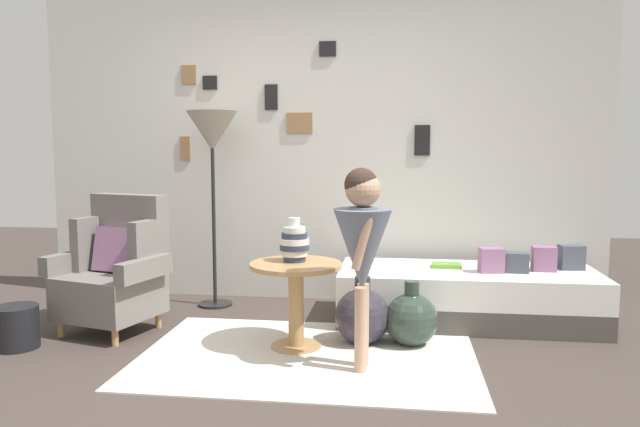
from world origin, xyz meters
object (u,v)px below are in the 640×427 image
armchair (116,270)px  demijohn_near (362,316)px  floor_lamp (212,138)px  side_table (296,287)px  vase_striped (294,243)px  demijohn_far (411,319)px  person_child (362,241)px  book_on_daybed (447,265)px  magazine_basket (17,327)px  daybed (467,296)px

armchair → demijohn_near: 1.79m
floor_lamp → side_table: bearing=-49.0°
armchair → floor_lamp: floor_lamp is taller
vase_striped → demijohn_far: bearing=7.2°
demijohn_near → demijohn_far: 0.33m
person_child → book_on_daybed: size_ratio=5.43×
side_table → magazine_basket: bearing=-172.5°
vase_striped → daybed: bearing=30.8°
person_child → vase_striped: bearing=139.8°
person_child → demijohn_near: bearing=93.1°
armchair → book_on_daybed: 2.44m
side_table → demijohn_near: bearing=19.0°
book_on_daybed → daybed: bearing=-24.9°
side_table → vase_striped: bearing=108.3°
vase_striped → book_on_daybed: (1.04, 0.78, -0.27)m
armchair → daybed: (2.52, 0.54, -0.24)m
book_on_daybed → demijohn_far: demijohn_far is taller
daybed → book_on_daybed: (-0.15, 0.07, 0.22)m
daybed → magazine_basket: bearing=-161.4°
person_child → magazine_basket: bearing=177.5°
demijohn_far → magazine_basket: demijohn_far is taller
magazine_basket → vase_striped: bearing=9.3°
demijohn_near → vase_striped: bearing=-168.4°
book_on_daybed → magazine_basket: (-2.84, -1.07, -0.28)m
armchair → demijohn_near: (1.77, -0.08, -0.25)m
floor_lamp → person_child: floor_lamp is taller
daybed → demijohn_far: (-0.42, -0.61, -0.02)m
person_child → demijohn_far: person_child is taller
daybed → person_child: person_child is taller
demijohn_near → demijohn_far: demijohn_near is taller
armchair → side_table: size_ratio=1.62×
magazine_basket → daybed: bearing=18.6°
person_child → demijohn_far: bearing=58.7°
demijohn_far → daybed: bearing=55.3°
side_table → demijohn_near: 0.50m
daybed → person_child: size_ratio=1.59×
vase_striped → demijohn_near: (0.44, 0.09, -0.50)m
floor_lamp → demijohn_far: (1.60, -0.83, -1.21)m
person_child → armchair: bearing=162.4°
demijohn_near → armchair: bearing=177.3°
vase_striped → magazine_basket: (-1.80, -0.29, -0.55)m
armchair → book_on_daybed: size_ratio=4.41×
side_table → person_child: bearing=-37.1°
person_child → demijohn_far: (0.30, 0.49, -0.59)m
book_on_daybed → armchair: bearing=-165.7°
armchair → side_table: (1.35, -0.23, -0.03)m
daybed → magazine_basket: (-2.99, -1.00, -0.06)m
floor_lamp → demijohn_near: bearing=-33.2°
person_child → magazine_basket: person_child is taller
demijohn_near → demijohn_far: bearing=1.1°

